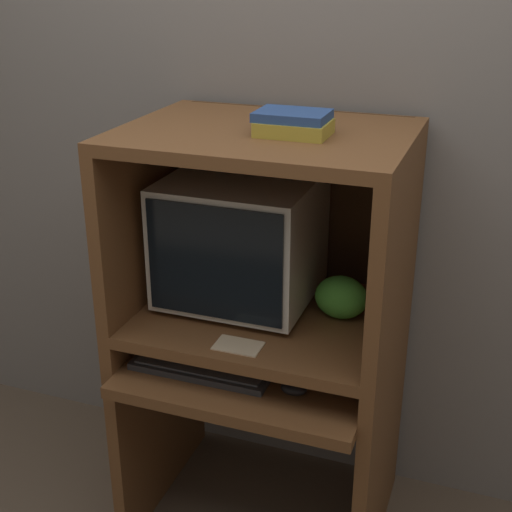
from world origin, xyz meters
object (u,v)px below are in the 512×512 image
at_px(snack_bag, 341,297).
at_px(mouse, 294,388).
at_px(crt_monitor, 241,238).
at_px(book_stack, 293,123).
at_px(keyboard, 201,368).

bearing_deg(snack_bag, mouse, -103.84).
bearing_deg(snack_bag, crt_monitor, 177.29).
bearing_deg(book_stack, keyboard, -142.60).
height_order(crt_monitor, snack_bag, crt_monitor).
distance_m(snack_bag, book_stack, 0.55).
xyz_separation_m(mouse, book_stack, (-0.07, 0.18, 0.71)).
distance_m(keyboard, mouse, 0.29).
bearing_deg(snack_bag, keyboard, -145.30).
height_order(keyboard, snack_bag, snack_bag).
xyz_separation_m(mouse, snack_bag, (0.06, 0.26, 0.17)).
height_order(mouse, book_stack, book_stack).
distance_m(mouse, snack_bag, 0.32).
distance_m(mouse, book_stack, 0.73).
bearing_deg(mouse, keyboard, 176.88).
height_order(crt_monitor, book_stack, book_stack).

